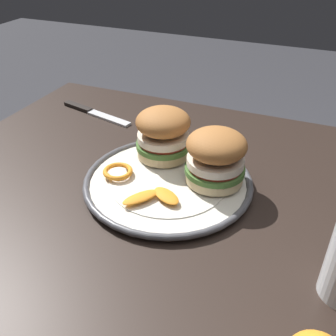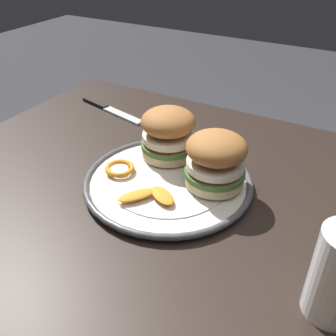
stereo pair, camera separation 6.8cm
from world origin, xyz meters
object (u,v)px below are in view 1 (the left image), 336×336
table_knife (91,112)px  sandwich_half_right (216,156)px  dinner_plate (168,182)px  dining_table (192,262)px  sandwich_half_left (163,132)px

table_knife → sandwich_half_right: bearing=-26.2°
dinner_plate → sandwich_half_right: 0.10m
dining_table → sandwich_half_right: sandwich_half_right is taller
dining_table → sandwich_half_left: size_ratio=8.09×
dinner_plate → sandwich_half_left: (-0.04, 0.07, 0.06)m
sandwich_half_left → sandwich_half_right: bearing=-20.9°
dining_table → dinner_plate: size_ratio=3.56×
dining_table → sandwich_half_right: size_ratio=7.54×
sandwich_half_right → table_knife: sandwich_half_right is taller
sandwich_half_left → table_knife: sandwich_half_left is taller
table_knife → sandwich_half_left: bearing=-28.6°
table_knife → dining_table: bearing=-36.0°
dining_table → dinner_plate: 0.16m
dinner_plate → table_knife: 0.38m
sandwich_half_right → table_knife: bearing=153.8°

